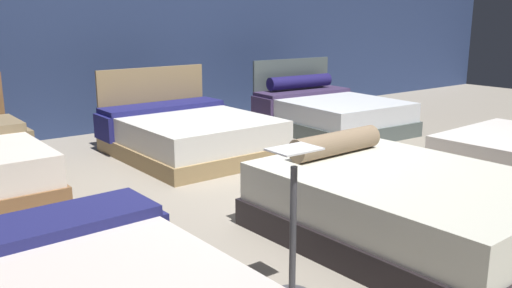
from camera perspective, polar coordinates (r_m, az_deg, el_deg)
The scene contains 6 objects.
ground_plane at distance 5.24m, azimuth 1.45°, elevation -4.77°, with size 18.00×18.00×0.02m, color gray.
showroom_back_wall at distance 8.01m, azimuth -14.83°, elevation 13.88°, with size 18.00×0.06×3.50m, color navy.
bed_1 at distance 4.14m, azimuth 15.55°, elevation -6.36°, with size 1.66×2.15×0.70m.
bed_4 at distance 6.48m, azimuth -7.10°, elevation 1.06°, with size 1.68×1.97×0.98m.
bed_5 at distance 7.90m, azimuth 7.78°, elevation 3.33°, with size 1.66×2.05×0.98m.
price_sign at distance 3.17m, azimuth 3.92°, elevation -10.44°, with size 0.28×0.24×0.91m.
Camera 1 is at (-3.13, -3.88, 1.63)m, focal length 37.68 mm.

